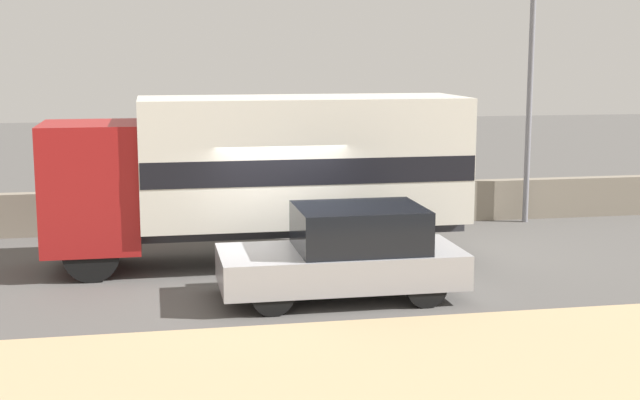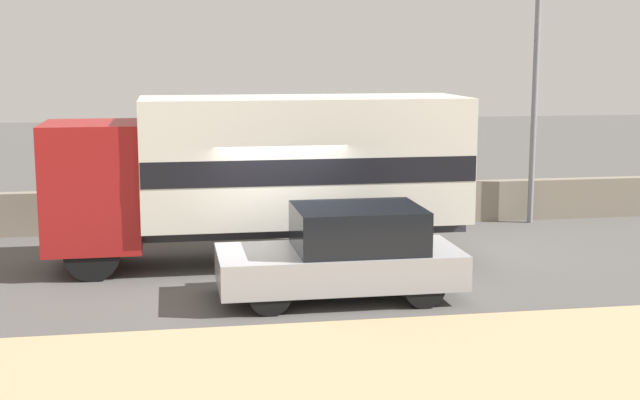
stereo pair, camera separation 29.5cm
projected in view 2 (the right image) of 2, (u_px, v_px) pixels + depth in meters
ground_plane at (288, 286)px, 16.28m from camera, size 80.00×80.00×0.00m
dirt_shoulder_foreground at (345, 394)px, 11.14m from camera, size 60.00×5.88×0.04m
stone_wall_backdrop at (257, 207)px, 21.59m from camera, size 60.00×0.35×1.01m
street_lamp at (536, 50)px, 21.65m from camera, size 0.56×0.28×7.45m
box_truck at (269, 168)px, 17.83m from camera, size 8.30×2.36×3.35m
car_hatchback at (346, 253)px, 15.41m from camera, size 4.19×1.88×1.61m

